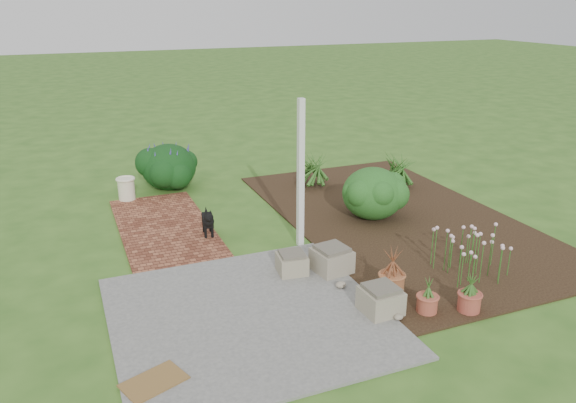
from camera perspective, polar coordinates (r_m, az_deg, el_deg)
name	(u,v)px	position (r m, az deg, el deg)	size (l,w,h in m)	color
ground	(286,250)	(9.42, -0.20, -4.93)	(80.00, 80.00, 0.00)	#305C1D
concrete_patio	(248,315)	(7.58, -4.06, -11.45)	(3.50, 3.50, 0.04)	#5D5D5B
brick_path	(164,227)	(10.55, -12.44, -2.50)	(1.60, 3.50, 0.04)	#5B2C1D
garden_bed	(397,218)	(10.91, 11.05, -1.66)	(4.00, 7.00, 0.03)	black
veranda_post	(301,175)	(9.16, 1.29, 2.73)	(0.10, 0.10, 2.50)	white
stone_trough_near	(381,301)	(7.62, 9.39, -9.91)	(0.48, 0.48, 0.32)	#7C725C
stone_trough_mid	(332,260)	(8.60, 4.46, -5.98)	(0.51, 0.51, 0.34)	gray
stone_trough_far	(292,264)	(8.53, 0.39, -6.34)	(0.42, 0.42, 0.28)	gray
coir_doormat	(154,382)	(6.55, -13.47, -17.37)	(0.66, 0.42, 0.02)	brown
black_dog	(208,220)	(9.85, -8.15, -1.88)	(0.22, 0.57, 0.49)	black
cream_ceramic_urn	(126,189)	(12.03, -16.10, 1.23)	(0.34, 0.34, 0.45)	#EEE6C4
evergreen_shrub	(373,192)	(10.70, 8.64, 0.96)	(1.16, 1.16, 0.99)	#183710
agapanthus_clump_back	(397,167)	(12.57, 11.05, 3.45)	(0.99, 0.99, 0.89)	#0A350F
agapanthus_clump_front	(313,166)	(12.38, 2.55, 3.58)	(1.02, 1.02, 0.91)	#0C3811
pink_flower_patch	(472,251)	(8.91, 18.16, -4.84)	(1.08, 1.08, 0.69)	#113D0F
terracotta_pot_bronze	(391,283)	(8.13, 10.47, -8.18)	(0.36, 0.36, 0.29)	#9B5B34
terracotta_pot_small_left	(427,304)	(7.79, 13.95, -10.03)	(0.27, 0.27, 0.23)	#A34C37
terracotta_pot_small_right	(469,302)	(7.96, 17.93, -9.68)	(0.30, 0.30, 0.25)	#A34637
purple_flowering_bush	(169,166)	(12.61, -12.04, 3.58)	(1.19, 1.19, 1.01)	black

